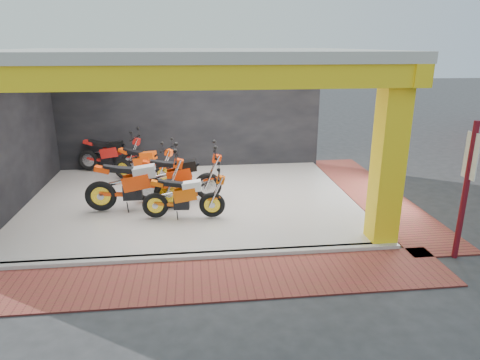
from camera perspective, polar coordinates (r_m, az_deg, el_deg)
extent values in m
plane|color=#2D2D30|center=(9.05, -6.39, -7.39)|extent=(80.00, 80.00, 0.00)
cube|color=white|center=(10.88, -6.47, -2.70)|extent=(8.00, 6.00, 0.10)
cube|color=beige|center=(10.21, -7.18, 16.33)|extent=(8.40, 6.40, 0.20)
cube|color=black|center=(13.46, -6.80, 8.73)|extent=(8.20, 0.20, 3.50)
cube|color=black|center=(11.21, -28.31, 4.94)|extent=(0.20, 6.20, 3.50)
cube|color=yellow|center=(8.57, 19.19, 2.72)|extent=(0.50, 0.50, 3.50)
cube|color=yellow|center=(7.22, -7.24, 13.44)|extent=(8.40, 0.30, 0.40)
cube|color=yellow|center=(10.95, 15.03, 14.40)|extent=(0.30, 6.40, 0.40)
cube|color=white|center=(8.11, -6.35, -10.11)|extent=(8.00, 0.20, 0.10)
cube|color=#943630|center=(7.45, -6.29, -13.14)|extent=(9.00, 1.40, 0.03)
cube|color=#943630|center=(11.87, 17.38, -1.84)|extent=(1.40, 7.00, 0.03)
cylinder|color=maroon|center=(8.63, 27.82, -1.47)|extent=(0.10, 0.10, 2.58)
cube|color=white|center=(8.46, 28.46, 2.83)|extent=(0.03, 0.36, 0.83)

